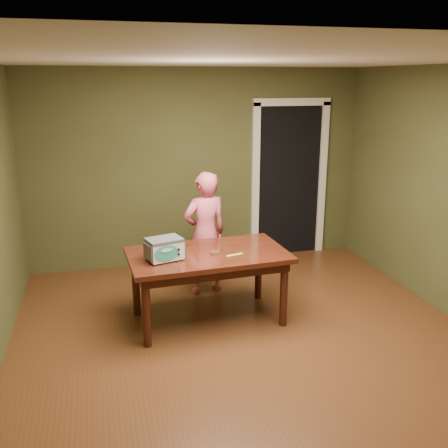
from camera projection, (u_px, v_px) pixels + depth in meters
name	position (u px, v px, depth m)	size (l,w,h in m)	color
floor	(253.00, 349.00, 4.70)	(5.00, 5.00, 0.00)	#593019
room_shell	(256.00, 170.00, 4.22)	(4.52, 5.02, 2.61)	#494E2A
doorway	(281.00, 178.00, 7.30)	(1.10, 0.66, 2.25)	black
dining_table	(208.00, 262.00, 5.10)	(1.65, 0.99, 0.75)	black
toy_oven	(164.00, 248.00, 4.84)	(0.40, 0.32, 0.22)	#4C4F54
baking_pan	(215.00, 252.00, 5.04)	(0.10, 0.10, 0.02)	silver
spatula	(235.00, 255.00, 4.99)	(0.18, 0.03, 0.01)	#FFF56E
child	(205.00, 233.00, 5.78)	(0.53, 0.35, 1.45)	#DD5B73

